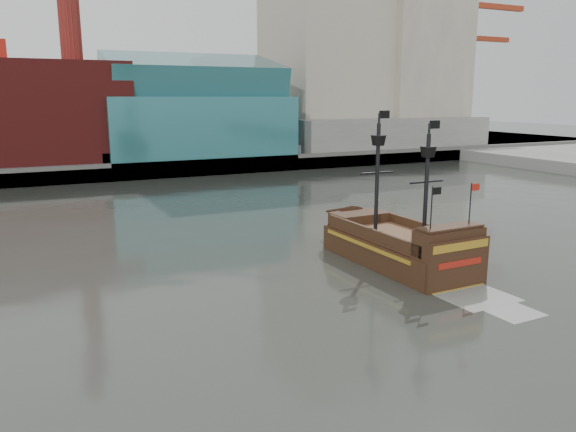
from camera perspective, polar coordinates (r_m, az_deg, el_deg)
ground at (r=29.59m, az=12.35°, el=-12.23°), size 400.00×400.00×0.00m
promenade_far at (r=114.81m, az=-17.25°, el=6.00°), size 220.00×60.00×2.00m
seawall at (r=85.89m, az=-14.21°, el=4.50°), size 220.00×1.00×2.60m
skyline at (r=108.61m, az=-14.57°, el=18.30°), size 149.00×45.00×62.00m
crane_a at (r=140.75m, az=17.63°, el=14.39°), size 22.50×4.00×32.25m
crane_b at (r=154.47m, az=17.61°, el=12.81°), size 19.10×4.00×26.25m
pirate_ship at (r=41.60m, az=11.19°, el=-3.45°), size 5.41×15.96×11.85m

